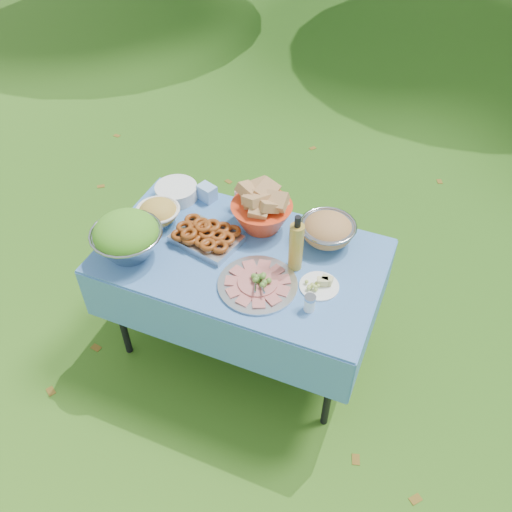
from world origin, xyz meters
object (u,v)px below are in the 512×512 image
at_px(salad_bowl, 127,237).
at_px(oil_bottle, 296,243).
at_px(bread_bowl, 262,210).
at_px(plate_stack, 176,192).
at_px(picnic_table, 242,302).
at_px(pasta_bowl_steel, 328,230).
at_px(charcuterie_platter, 258,279).

distance_m(salad_bowl, oil_bottle, 0.86).
bearing_deg(bread_bowl, plate_stack, 175.27).
bearing_deg(picnic_table, pasta_bowl_steel, 35.70).
bearing_deg(oil_bottle, pasta_bowl_steel, 69.73).
height_order(picnic_table, oil_bottle, oil_bottle).
height_order(plate_stack, charcuterie_platter, charcuterie_platter).
relative_size(bread_bowl, charcuterie_platter, 0.85).
distance_m(picnic_table, charcuterie_platter, 0.49).
bearing_deg(picnic_table, oil_bottle, 4.78).
relative_size(salad_bowl, bread_bowl, 1.09).
bearing_deg(plate_stack, pasta_bowl_steel, -1.58).
height_order(pasta_bowl_steel, oil_bottle, oil_bottle).
xyz_separation_m(salad_bowl, bread_bowl, (0.55, 0.47, -0.01)).
bearing_deg(pasta_bowl_steel, oil_bottle, -110.27).
xyz_separation_m(pasta_bowl_steel, charcuterie_platter, (-0.22, -0.44, -0.03)).
height_order(picnic_table, charcuterie_platter, charcuterie_platter).
bearing_deg(plate_stack, bread_bowl, -4.73).
relative_size(pasta_bowl_steel, oil_bottle, 0.89).
distance_m(charcuterie_platter, oil_bottle, 0.26).
xyz_separation_m(bread_bowl, pasta_bowl_steel, (0.37, 0.02, -0.03)).
relative_size(charcuterie_platter, oil_bottle, 1.20).
relative_size(picnic_table, pasta_bowl_steel, 4.95).
distance_m(bread_bowl, charcuterie_platter, 0.45).
distance_m(bread_bowl, pasta_bowl_steel, 0.37).
height_order(bread_bowl, oil_bottle, oil_bottle).
xyz_separation_m(plate_stack, pasta_bowl_steel, (0.92, -0.03, 0.04)).
bearing_deg(bread_bowl, charcuterie_platter, -70.34).
relative_size(bread_bowl, pasta_bowl_steel, 1.14).
bearing_deg(plate_stack, salad_bowl, -89.82).
xyz_separation_m(plate_stack, charcuterie_platter, (0.70, -0.47, 0.01)).
distance_m(salad_bowl, bread_bowl, 0.72).
xyz_separation_m(bread_bowl, charcuterie_platter, (0.15, -0.42, -0.07)).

